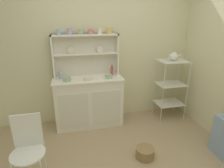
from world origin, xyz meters
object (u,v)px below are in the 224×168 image
Objects in this scene: floor_basket at (145,153)px; wire_chair at (28,145)px; hutch_cabinet at (89,101)px; cup_sky_0 at (59,32)px; hutch_shelf_unit at (86,52)px; bowl_mixing_large at (67,79)px; bakers_rack at (171,83)px; porcelain_teapot at (174,56)px; utensil_jar at (61,75)px; jam_bottle at (112,71)px.

wire_chair is at bearing -175.85° from floor_basket.
cup_sky_0 is at bearing 162.99° from hutch_cabinet.
hutch_shelf_unit is 8.59× the size of bowl_mixing_large.
bowl_mixing_large is at bearing 179.83° from bakers_rack.
utensil_jar is at bearing 175.32° from porcelain_teapot.
bowl_mixing_large is at bearing -144.67° from hutch_shelf_unit.
wire_chair is 1.33m from utensil_jar.
jam_bottle is at bearing 32.11° from wire_chair.
hutch_cabinet is 9.19× the size of bowl_mixing_large.
hutch_shelf_unit is at bearing 90.00° from hutch_cabinet.
hutch_shelf_unit is 1.26× the size of wire_chair.
wire_chair is at bearing -112.73° from bowl_mixing_large.
bakers_rack reaches higher than floor_basket.
hutch_cabinet is 14.51× the size of cup_sky_0.
floor_basket is 0.99× the size of utensil_jar.
jam_bottle is (0.43, 0.09, 0.49)m from hutch_cabinet.
hutch_cabinet is at bearing -10.28° from utensil_jar.
cup_sky_0 is 0.45× the size of jam_bottle.
bowl_mixing_large is at bearing -168.15° from jam_bottle.
hutch_shelf_unit is 1.61m from bakers_rack.
bowl_mixing_large is (-0.34, -0.24, -0.37)m from hutch_shelf_unit.
porcelain_teapot reaches higher than floor_basket.
utensil_jar is at bearing 133.27° from floor_basket.
wire_chair is 1.48m from floor_basket.
wire_chair is 1.77m from jam_bottle.
jam_bottle is at bearing 11.48° from hutch_cabinet.
porcelain_teapot reaches higher than bowl_mixing_large.
porcelain_teapot is (1.88, -0.20, -0.42)m from cup_sky_0.
utensil_jar reaches higher than bakers_rack.
hutch_shelf_unit is at bearing 6.03° from cup_sky_0.
jam_bottle reaches higher than hutch_cabinet.
floor_basket is at bearing -45.14° from bowl_mixing_large.
utensil_jar reaches higher than bowl_mixing_large.
porcelain_teapot is (1.82, -0.01, 0.28)m from bowl_mixing_large.
wire_chair is 6.80× the size of bowl_mixing_large.
jam_bottle is at bearing 11.85° from bowl_mixing_large.
bowl_mixing_large is at bearing -59.20° from utensil_jar.
hutch_cabinet is 4.60× the size of floor_basket.
wire_chair is 3.61× the size of porcelain_teapot.
hutch_shelf_unit is 1.69m from wire_chair.
hutch_cabinet is at bearing -17.01° from cup_sky_0.
hutch_cabinet reaches higher than wire_chair.
jam_bottle is at bearing 0.62° from utensil_jar.
porcelain_teapot is at bearing 11.81° from wire_chair.
jam_bottle is (0.76, 0.16, 0.04)m from bowl_mixing_large.
bakers_rack is 13.74× the size of cup_sky_0.
wire_chair is 10.74× the size of cup_sky_0.
floor_basket is 1.75m from utensil_jar.
cup_sky_0 reaches higher than jam_bottle.
utensil_jar is (-0.43, -0.09, -0.35)m from hutch_shelf_unit.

